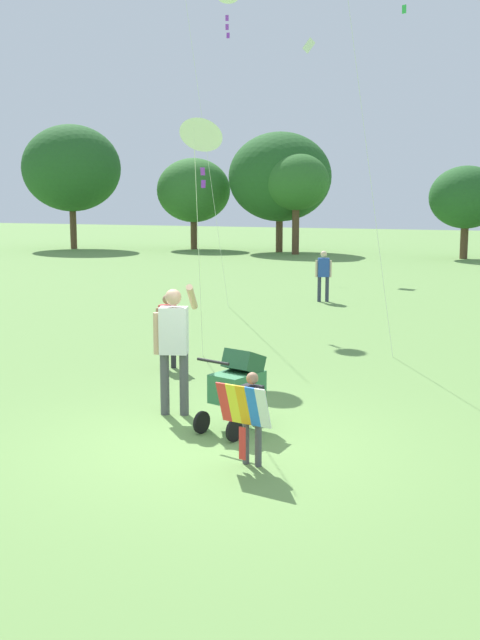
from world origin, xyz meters
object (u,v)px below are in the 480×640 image
(stroller, at_px, (238,383))
(person_sitting_far, at_px, (323,272))
(person_red_shirt, at_px, (168,325))
(kite_blue_high, at_px, (227,1))
(person_adult_flyer, at_px, (174,340))
(kite_adult_black, at_px, (201,136))
(child_with_butterfly_kite, at_px, (251,410))

(stroller, distance_m, person_sitting_far, 12.04)
(person_sitting_far, bearing_deg, stroller, -79.24)
(person_red_shirt, height_order, person_sitting_far, person_sitting_far)
(stroller, relative_size, kite_blue_high, 0.14)
(person_adult_flyer, relative_size, stroller, 1.59)
(kite_blue_high, bearing_deg, person_adult_flyer, -71.16)
(kite_adult_black, relative_size, kite_blue_high, 0.53)
(stroller, relative_size, person_red_shirt, 0.89)
(stroller, height_order, person_sitting_far, person_sitting_far)
(person_adult_flyer, relative_size, person_red_shirt, 1.41)
(person_adult_flyer, xyz_separation_m, stroller, (1.05, -0.31, -0.42))
(kite_adult_black, bearing_deg, child_with_butterfly_kite, -60.23)
(person_adult_flyer, height_order, person_red_shirt, person_adult_flyer)
(person_adult_flyer, height_order, person_sitting_far, person_adult_flyer)
(person_adult_flyer, height_order, kite_blue_high, kite_blue_high)
(person_adult_flyer, xyz_separation_m, kite_blue_high, (-3.28, 9.62, 6.68))
(stroller, distance_m, kite_adult_black, 5.64)
(child_with_butterfly_kite, bearing_deg, person_sitting_far, 102.43)
(person_adult_flyer, xyz_separation_m, person_sitting_far, (-1.20, 11.52, -0.19))
(stroller, bearing_deg, kite_adult_black, 120.33)
(person_adult_flyer, distance_m, person_sitting_far, 11.59)
(child_with_butterfly_kite, xyz_separation_m, kite_blue_high, (-4.94, 11.09, 7.09))
(kite_adult_black, relative_size, person_sitting_far, 3.02)
(stroller, relative_size, kite_adult_black, 0.26)
(kite_blue_high, xyz_separation_m, person_red_shirt, (1.89, -7.11, -6.97))
(person_adult_flyer, distance_m, person_red_shirt, 2.89)
(child_with_butterfly_kite, distance_m, stroller, 1.32)
(kite_blue_high, height_order, person_sitting_far, kite_blue_high)
(kite_blue_high, bearing_deg, kite_adult_black, -71.27)
(person_adult_flyer, bearing_deg, kite_blue_high, 108.84)
(person_adult_flyer, distance_m, kite_adult_black, 4.81)
(stroller, height_order, person_red_shirt, person_red_shirt)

